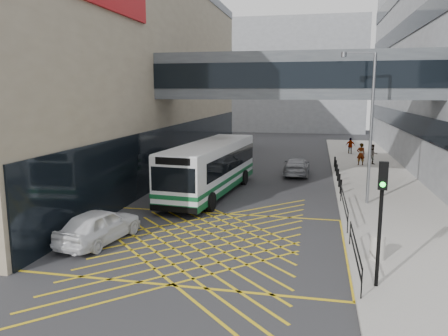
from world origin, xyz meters
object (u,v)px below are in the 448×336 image
Objects in this scene: bus at (211,167)px; car_silver at (297,166)px; car_white at (99,225)px; car_dark at (226,157)px; pedestrian_a at (361,154)px; pedestrian_c at (350,146)px; pedestrian_b at (373,154)px; traffic_light at (381,207)px; street_lamp at (368,119)px; litter_bin at (377,247)px.

bus is 2.52× the size of car_silver.
car_dark is (1.39, 20.66, -0.02)m from car_white.
pedestrian_a is (12.98, 22.58, 0.36)m from car_white.
pedestrian_c is at bearing -96.84° from pedestrian_a.
car_silver is 8.48m from pedestrian_b.
traffic_light is 2.17× the size of pedestrian_a.
bus is 2.49× the size of car_white.
car_white reaches higher than car_dark.
street_lamp reaches higher than bus.
car_white is 2.93× the size of pedestrian_c.
pedestrian_b is at bearing 74.73° from street_lamp.
car_silver is (6.29, -3.05, -0.01)m from car_dark.
bus reaches higher than car_white.
pedestrian_b is (2.13, 14.36, -3.95)m from street_lamp.
car_dark is 23.02m from litter_bin.
car_dark reaches higher than litter_bin.
pedestrian_b is (1.07, 0.63, -0.09)m from pedestrian_a.
car_white reaches higher than car_silver.
pedestrian_b is (12.66, 2.55, 0.29)m from car_dark.
traffic_light is 2.39× the size of pedestrian_b.
pedestrian_a reaches higher than pedestrian_c.
pedestrian_a is (1.43, 22.57, 0.49)m from litter_bin.
bus is 7.30× the size of pedestrian_c.
street_lamp is at bearing -1.36° from bus.
bus reaches higher than car_dark.
pedestrian_c is (0.69, 20.91, -4.01)m from street_lamp.
bus is at bearing 70.37° from pedestrian_c.
pedestrian_a is at bearing 86.37° from litter_bin.
traffic_light reaches higher than bus.
traffic_light reaches higher than pedestrian_a.
bus reaches higher than pedestrian_b.
bus is at bearing -95.02° from car_white.
street_lamp is at bearing -133.72° from car_white.
pedestrian_b is at bearing -137.95° from car_silver.
traffic_light reaches higher than litter_bin.
litter_bin is at bearing 89.37° from traffic_light.
car_dark is at bearing -0.40° from pedestrian_a.
car_white is 1.15× the size of traffic_light.
pedestrian_c reaches higher than car_dark.
car_dark is 2.47× the size of pedestrian_a.
pedestrian_c is (10.00, 19.80, -0.79)m from bus.
street_lamp is at bearing 95.26° from pedestrian_c.
street_lamp is (4.23, -8.76, 4.25)m from car_silver.
pedestrian_a is at bearing -164.22° from pedestrian_b.
street_lamp is at bearing 108.45° from car_dark.
pedestrian_b is 6.70m from pedestrian_c.
car_dark is 11.75m from pedestrian_a.
street_lamp is 9.86m from litter_bin.
car_dark is 14.44m from pedestrian_c.
traffic_light is at bearing -50.04° from bus.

